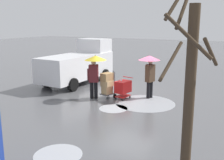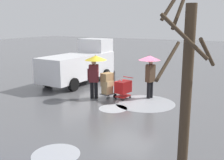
{
  "view_description": "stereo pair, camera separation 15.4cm",
  "coord_description": "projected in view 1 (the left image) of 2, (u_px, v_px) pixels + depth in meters",
  "views": [
    {
      "loc": [
        -5.38,
        11.63,
        3.65
      ],
      "look_at": [
        0.4,
        1.11,
        1.05
      ],
      "focal_mm": 42.86,
      "sensor_mm": 36.0,
      "label": 1
    },
    {
      "loc": [
        -5.52,
        11.56,
        3.65
      ],
      "look_at": [
        0.4,
        1.11,
        1.05
      ],
      "focal_mm": 42.86,
      "sensor_mm": 36.0,
      "label": 2
    }
  ],
  "objects": [
    {
      "name": "ground_plane",
      "position": [
        130.0,
        97.0,
        13.27
      ],
      "size": [
        90.0,
        90.0,
        0.0
      ],
      "primitive_type": "plane",
      "color": "#5B5B5E"
    },
    {
      "name": "hand_dolly_boxes",
      "position": [
        107.0,
        83.0,
        12.99
      ],
      "size": [
        0.67,
        0.81,
        1.32
      ],
      "color": "#515156",
      "rests_on": "ground"
    },
    {
      "name": "pedestrian_pink_side",
      "position": [
        150.0,
        66.0,
        12.8
      ],
      "size": [
        1.04,
        1.04,
        2.15
      ],
      "color": "black",
      "rests_on": "ground"
    },
    {
      "name": "slush_patch_under_van",
      "position": [
        58.0,
        155.0,
        7.51
      ],
      "size": [
        1.37,
        1.37,
        0.01
      ],
      "primitive_type": "cylinder",
      "color": "#ADAFB5",
      "rests_on": "ground"
    },
    {
      "name": "cargo_van_parked_right",
      "position": [
        79.0,
        64.0,
        16.28
      ],
      "size": [
        2.33,
        5.4,
        2.6
      ],
      "color": "white",
      "rests_on": "ground"
    },
    {
      "name": "pedestrian_black_side",
      "position": [
        95.0,
        66.0,
        12.75
      ],
      "size": [
        1.04,
        1.04,
        2.15
      ],
      "color": "black",
      "rests_on": "ground"
    },
    {
      "name": "slush_patch_near_cluster",
      "position": [
        113.0,
        108.0,
        11.55
      ],
      "size": [
        1.23,
        1.23,
        0.01
      ],
      "primitive_type": "cylinder",
      "color": "#ADAFB5",
      "rests_on": "ground"
    },
    {
      "name": "slush_patch_mid_street",
      "position": [
        145.0,
        103.0,
        12.33
      ],
      "size": [
        2.75,
        2.75,
        0.01
      ],
      "primitive_type": "cylinder",
      "color": "#999BA0",
      "rests_on": "ground"
    },
    {
      "name": "shopping_cart_vendor",
      "position": [
        123.0,
        87.0,
        12.92
      ],
      "size": [
        0.67,
        0.89,
        1.04
      ],
      "color": "red",
      "rests_on": "ground"
    },
    {
      "name": "bare_tree_near",
      "position": [
        189.0,
        88.0,
        5.96
      ],
      "size": [
        1.13,
        1.13,
        4.65
      ],
      "color": "#423323",
      "rests_on": "ground"
    }
  ]
}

